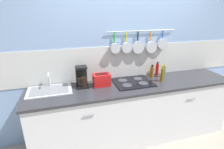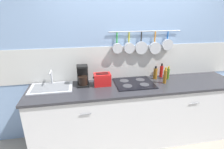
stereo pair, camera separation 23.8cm
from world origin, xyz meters
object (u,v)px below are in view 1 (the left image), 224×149
(coffee_maker, at_px, (82,78))
(toaster, at_px, (102,80))
(bottle_sesame_oil, at_px, (157,69))
(bottle_cooking_wine, at_px, (164,72))
(bottle_hot_sauce, at_px, (162,74))
(bottle_olive_oil, at_px, (152,72))

(coffee_maker, bearing_deg, toaster, -12.05)
(coffee_maker, distance_m, bottle_sesame_oil, 1.25)
(bottle_sesame_oil, height_order, bottle_cooking_wine, bottle_sesame_oil)
(toaster, bearing_deg, coffee_maker, 167.95)
(bottle_hot_sauce, bearing_deg, bottle_sesame_oil, 75.85)
(coffee_maker, xyz_separation_m, bottle_olive_oil, (1.12, 0.04, -0.03))
(bottle_hot_sauce, xyz_separation_m, bottle_sesame_oil, (0.06, 0.25, -0.01))
(coffee_maker, relative_size, bottle_olive_oil, 1.43)
(bottle_hot_sauce, bearing_deg, bottle_cooking_wine, 48.64)
(coffee_maker, height_order, bottle_sesame_oil, coffee_maker)
(bottle_sesame_oil, bearing_deg, bottle_cooking_wine, -61.08)
(coffee_maker, xyz_separation_m, bottle_cooking_wine, (1.31, -0.01, -0.03))
(toaster, xyz_separation_m, bottle_cooking_wine, (1.04, 0.05, 0.00))
(bottle_sesame_oil, bearing_deg, coffee_maker, -175.41)
(coffee_maker, xyz_separation_m, toaster, (0.27, -0.06, -0.03))
(bottle_olive_oil, bearing_deg, bottle_sesame_oil, 25.86)
(bottle_sesame_oil, bearing_deg, toaster, -170.78)
(coffee_maker, height_order, bottle_hot_sauce, coffee_maker)
(coffee_maker, bearing_deg, bottle_cooking_wine, -0.41)
(toaster, distance_m, bottle_sesame_oil, 0.99)
(toaster, height_order, bottle_sesame_oil, bottle_sesame_oil)
(bottle_hot_sauce, bearing_deg, coffee_maker, 172.81)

